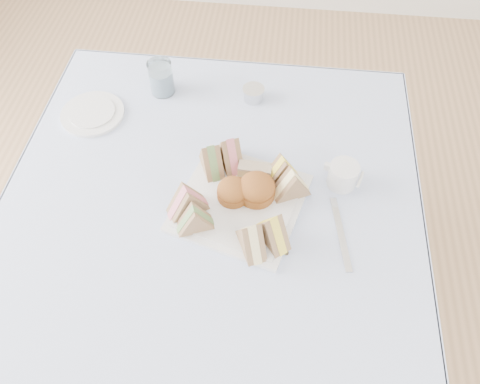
# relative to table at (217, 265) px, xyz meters

# --- Properties ---
(floor) EXTENTS (4.00, 4.00, 0.00)m
(floor) POSITION_rel_table_xyz_m (0.00, 0.00, -0.37)
(floor) COLOR #9E7751
(floor) RESTS_ON ground
(table) EXTENTS (0.90, 0.90, 0.74)m
(table) POSITION_rel_table_xyz_m (0.00, 0.00, 0.00)
(table) COLOR brown
(table) RESTS_ON floor
(tablecloth) EXTENTS (1.02, 1.02, 0.01)m
(tablecloth) POSITION_rel_table_xyz_m (0.00, 0.00, 0.37)
(tablecloth) COLOR silver
(tablecloth) RESTS_ON table
(serving_plate) EXTENTS (0.35, 0.35, 0.01)m
(serving_plate) POSITION_rel_table_xyz_m (0.07, -0.02, 0.38)
(serving_plate) COLOR silver
(serving_plate) RESTS_ON tablecloth
(sandwich_fl_a) EXTENTS (0.11, 0.09, 0.09)m
(sandwich_fl_a) POSITION_rel_table_xyz_m (-0.05, -0.06, 0.43)
(sandwich_fl_a) COLOR #86654E
(sandwich_fl_a) RESTS_ON serving_plate
(sandwich_fl_b) EXTENTS (0.09, 0.07, 0.08)m
(sandwich_fl_b) POSITION_rel_table_xyz_m (-0.02, -0.10, 0.43)
(sandwich_fl_b) COLOR #86654E
(sandwich_fl_b) RESTS_ON serving_plate
(sandwich_fr_a) EXTENTS (0.09, 0.10, 0.08)m
(sandwich_fr_a) POSITION_rel_table_xyz_m (0.15, -0.11, 0.43)
(sandwich_fr_a) COLOR #86654E
(sandwich_fr_a) RESTS_ON serving_plate
(sandwich_fr_b) EXTENTS (0.08, 0.11, 0.08)m
(sandwich_fr_b) POSITION_rel_table_xyz_m (0.11, -0.14, 0.43)
(sandwich_fr_b) COLOR #86654E
(sandwich_fr_b) RESTS_ON serving_plate
(sandwich_bl_a) EXTENTS (0.08, 0.10, 0.08)m
(sandwich_bl_a) POSITION_rel_table_xyz_m (-0.01, 0.07, 0.43)
(sandwich_bl_a) COLOR #86654E
(sandwich_bl_a) RESTS_ON serving_plate
(sandwich_bl_b) EXTENTS (0.08, 0.11, 0.09)m
(sandwich_bl_b) POSITION_rel_table_xyz_m (0.04, 0.10, 0.43)
(sandwich_bl_b) COLOR #86654E
(sandwich_bl_b) RESTS_ON serving_plate
(sandwich_br_a) EXTENTS (0.10, 0.08, 0.08)m
(sandwich_br_a) POSITION_rel_table_xyz_m (0.19, 0.02, 0.43)
(sandwich_br_a) COLOR #86654E
(sandwich_br_a) RESTS_ON serving_plate
(sandwich_br_b) EXTENTS (0.09, 0.07, 0.08)m
(sandwich_br_b) POSITION_rel_table_xyz_m (0.17, 0.06, 0.43)
(sandwich_br_b) COLOR #86654E
(sandwich_br_b) RESTS_ON serving_plate
(scone_left) EXTENTS (0.09, 0.09, 0.05)m
(scone_left) POSITION_rel_table_xyz_m (0.05, -0.01, 0.41)
(scone_left) COLOR #A05820
(scone_left) RESTS_ON serving_plate
(scone_right) EXTENTS (0.11, 0.11, 0.06)m
(scone_right) POSITION_rel_table_xyz_m (0.11, 0.00, 0.42)
(scone_right) COLOR #A05820
(scone_right) RESTS_ON serving_plate
(pastry_slice) EXTENTS (0.08, 0.04, 0.04)m
(pastry_slice) POSITION_rel_table_xyz_m (0.10, 0.06, 0.41)
(pastry_slice) COLOR #E7D685
(pastry_slice) RESTS_ON serving_plate
(side_plate) EXTENTS (0.21, 0.21, 0.01)m
(side_plate) POSITION_rel_table_xyz_m (-0.37, 0.23, 0.38)
(side_plate) COLOR silver
(side_plate) RESTS_ON tablecloth
(water_glass) EXTENTS (0.07, 0.07, 0.10)m
(water_glass) POSITION_rel_table_xyz_m (-0.19, 0.35, 0.43)
(water_glass) COLOR white
(water_glass) RESTS_ON tablecloth
(tea_strainer) EXTENTS (0.07, 0.07, 0.04)m
(tea_strainer) POSITION_rel_table_xyz_m (0.07, 0.35, 0.39)
(tea_strainer) COLOR beige
(tea_strainer) RESTS_ON tablecloth
(knife) EXTENTS (0.05, 0.20, 0.00)m
(knife) POSITION_rel_table_xyz_m (0.31, -0.08, 0.38)
(knife) COLOR beige
(knife) RESTS_ON tablecloth
(fork) EXTENTS (0.05, 0.16, 0.00)m
(fork) POSITION_rel_table_xyz_m (0.17, -0.07, 0.38)
(fork) COLOR beige
(fork) RESTS_ON tablecloth
(creamer_jug) EXTENTS (0.09, 0.09, 0.06)m
(creamer_jug) POSITION_rel_table_xyz_m (0.32, 0.07, 0.41)
(creamer_jug) COLOR silver
(creamer_jug) RESTS_ON tablecloth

